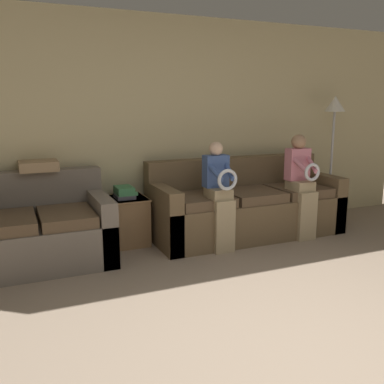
{
  "coord_description": "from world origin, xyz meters",
  "views": [
    {
      "loc": [
        -1.66,
        -1.68,
        1.57
      ],
      "look_at": [
        -0.12,
        1.87,
        0.76
      ],
      "focal_mm": 40.0,
      "sensor_mm": 36.0,
      "label": 1
    }
  ],
  "objects": [
    {
      "name": "ground_plane",
      "position": [
        0.0,
        0.0,
        0.0
      ],
      "size": [
        14.0,
        14.0,
        0.0
      ],
      "primitive_type": "plane",
      "color": "gray"
    },
    {
      "name": "wall_back",
      "position": [
        0.0,
        3.15,
        1.27
      ],
      "size": [
        7.34,
        0.06,
        2.55
      ],
      "color": "#C6B789",
      "rests_on": "ground_plane"
    },
    {
      "name": "couch_main",
      "position": [
        0.91,
        2.64,
        0.33
      ],
      "size": [
        2.28,
        0.86,
        0.91
      ],
      "color": "brown",
      "rests_on": "ground_plane"
    },
    {
      "name": "couch_side",
      "position": [
        -1.45,
        2.64,
        0.31
      ],
      "size": [
        1.39,
        0.94,
        0.88
      ],
      "color": "#70665B",
      "rests_on": "ground_plane"
    },
    {
      "name": "child_left_seated",
      "position": [
        0.37,
        2.28,
        0.64
      ],
      "size": [
        0.26,
        0.36,
        1.16
      ],
      "color": "tan",
      "rests_on": "ground_plane"
    },
    {
      "name": "child_right_seated",
      "position": [
        1.44,
        2.29,
        0.67
      ],
      "size": [
        0.28,
        0.37,
        1.21
      ],
      "color": "tan",
      "rests_on": "ground_plane"
    },
    {
      "name": "side_shelf",
      "position": [
        -0.5,
        2.86,
        0.27
      ],
      "size": [
        0.46,
        0.48,
        0.53
      ],
      "color": "olive",
      "rests_on": "ground_plane"
    },
    {
      "name": "book_stack",
      "position": [
        -0.51,
        2.86,
        0.59
      ],
      "size": [
        0.22,
        0.29,
        0.13
      ],
      "color": "#4C4C56",
      "rests_on": "side_shelf"
    },
    {
      "name": "floor_lamp",
      "position": [
        2.29,
        2.77,
        1.33
      ],
      "size": [
        0.26,
        0.26,
        1.65
      ],
      "color": "#2D2B28",
      "rests_on": "ground_plane"
    },
    {
      "name": "throw_pillow",
      "position": [
        -1.38,
        2.97,
        0.93
      ],
      "size": [
        0.38,
        0.38,
        0.1
      ],
      "color": "#A38460",
      "rests_on": "couch_side"
    }
  ]
}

